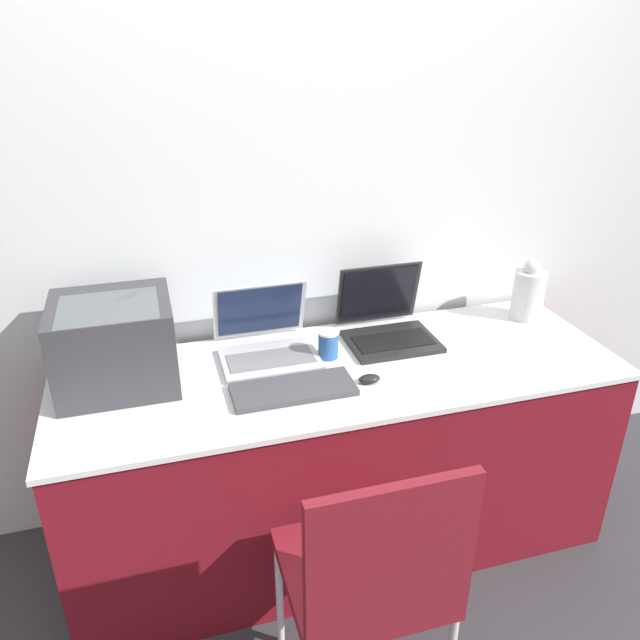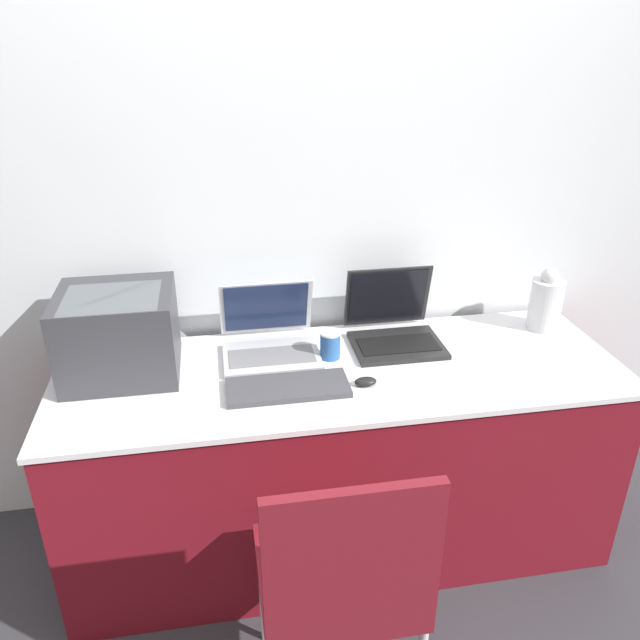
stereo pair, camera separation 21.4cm
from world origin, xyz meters
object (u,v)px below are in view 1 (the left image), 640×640
(laptop_right, at_px, (387,323))
(mouse, at_px, (369,379))
(external_keyboard, at_px, (293,389))
(printer, at_px, (114,341))
(coffee_cup, at_px, (328,344))
(metal_pitcher, at_px, (528,292))
(laptop_left, at_px, (266,341))
(chair, at_px, (372,572))

(laptop_right, height_order, mouse, laptop_right)
(external_keyboard, bearing_deg, laptop_right, 32.84)
(printer, relative_size, coffee_cup, 3.67)
(mouse, bearing_deg, printer, 163.84)
(mouse, relative_size, metal_pitcher, 0.30)
(laptop_left, relative_size, coffee_cup, 3.33)
(laptop_right, distance_m, mouse, 0.35)
(laptop_right, height_order, external_keyboard, laptop_right)
(chair, bearing_deg, laptop_left, 96.35)
(metal_pitcher, bearing_deg, chair, -138.55)
(external_keyboard, xyz_separation_m, metal_pitcher, (1.06, 0.29, 0.10))
(coffee_cup, bearing_deg, external_keyboard, -132.50)
(printer, height_order, external_keyboard, printer)
(laptop_right, bearing_deg, external_keyboard, -147.16)
(printer, xyz_separation_m, metal_pitcher, (1.61, 0.07, -0.05))
(mouse, bearing_deg, laptop_left, 134.94)
(coffee_cup, xyz_separation_m, metal_pitcher, (0.88, 0.10, 0.06))
(laptop_right, height_order, metal_pitcher, laptop_right)
(printer, xyz_separation_m, laptop_left, (0.52, 0.06, -0.11))
(laptop_right, bearing_deg, coffee_cup, -161.20)
(printer, bearing_deg, laptop_left, 6.44)
(laptop_left, distance_m, chair, 0.91)
(printer, relative_size, external_keyboard, 0.94)
(coffee_cup, xyz_separation_m, chair, (-0.11, -0.78, -0.27))
(coffee_cup, distance_m, mouse, 0.23)
(mouse, bearing_deg, laptop_right, 58.85)
(external_keyboard, height_order, chair, chair)
(laptop_right, relative_size, chair, 0.35)
(mouse, bearing_deg, coffee_cup, 111.30)
(printer, bearing_deg, laptop_right, 3.74)
(printer, height_order, laptop_right, printer)
(printer, height_order, coffee_cup, printer)
(external_keyboard, height_order, mouse, mouse)
(printer, distance_m, coffee_cup, 0.74)
(external_keyboard, xyz_separation_m, chair, (0.07, -0.59, -0.23))
(metal_pitcher, bearing_deg, external_keyboard, -164.61)
(printer, height_order, chair, printer)
(laptop_right, bearing_deg, printer, -176.26)
(metal_pitcher, bearing_deg, laptop_left, -179.36)
(coffee_cup, bearing_deg, laptop_left, 158.45)
(laptop_left, xyz_separation_m, external_keyboard, (0.03, -0.28, -0.04))
(printer, distance_m, laptop_right, 1.00)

